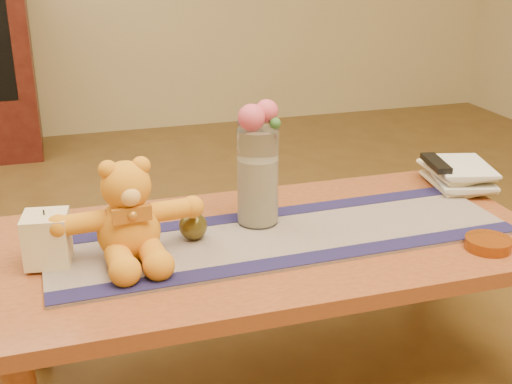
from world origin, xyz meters
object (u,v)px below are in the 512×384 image
object	(u,v)px
book_bottom	(432,185)
tv_remote	(436,163)
pillar_candle	(47,239)
bronze_ball	(193,226)
glass_vase	(258,177)
teddy_bear	(127,211)
amber_dish	(488,244)

from	to	relation	value
book_bottom	tv_remote	size ratio (longest dim) A/B	1.39
pillar_candle	bronze_ball	bearing A→B (deg)	3.96
glass_vase	tv_remote	bearing A→B (deg)	9.12
teddy_bear	glass_vase	distance (m)	0.37
pillar_candle	bronze_ball	distance (m)	0.36
amber_dish	tv_remote	bearing A→B (deg)	76.92
pillar_candle	amber_dish	size ratio (longest dim) A/B	1.06
glass_vase	amber_dish	distance (m)	0.61
amber_dish	book_bottom	bearing A→B (deg)	76.96
pillar_candle	amber_dish	world-z (taller)	pillar_candle
pillar_candle	amber_dish	bearing A→B (deg)	-12.63
book_bottom	tv_remote	distance (m)	0.08
pillar_candle	book_bottom	size ratio (longest dim) A/B	0.55
pillar_candle	book_bottom	bearing A→B (deg)	9.11
teddy_bear	pillar_candle	distance (m)	0.20
book_bottom	glass_vase	bearing A→B (deg)	-161.40
tv_remote	amber_dish	xyz separation A→B (m)	(-0.09, -0.41, -0.07)
teddy_bear	glass_vase	size ratio (longest dim) A/B	1.33
glass_vase	book_bottom	xyz separation A→B (m)	(0.60, 0.11, -0.13)
book_bottom	amber_dish	bearing A→B (deg)	-94.44
pillar_candle	book_bottom	distance (m)	1.16
teddy_bear	amber_dish	xyz separation A→B (m)	(0.86, -0.21, -0.11)
bronze_ball	book_bottom	world-z (taller)	bronze_ball
teddy_bear	book_bottom	xyz separation A→B (m)	(0.96, 0.21, -0.11)
pillar_candle	teddy_bear	bearing A→B (deg)	-6.60
pillar_candle	amber_dish	distance (m)	1.08
book_bottom	tv_remote	bearing A→B (deg)	-93.00
tv_remote	bronze_ball	bearing A→B (deg)	-157.69
glass_vase	tv_remote	world-z (taller)	glass_vase
pillar_candle	glass_vase	xyz separation A→B (m)	(0.54, 0.08, 0.07)
teddy_bear	pillar_candle	size ratio (longest dim) A/B	2.83
pillar_candle	glass_vase	bearing A→B (deg)	8.11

